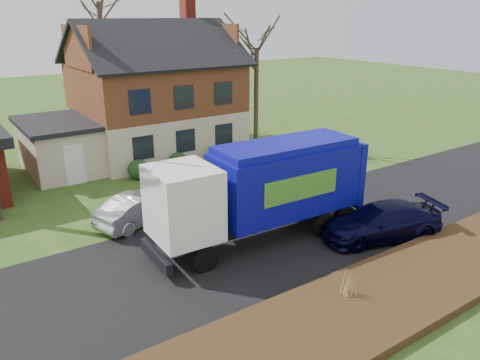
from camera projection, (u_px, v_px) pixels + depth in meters
ground at (266, 241)px, 18.29m from camera, size 120.00×120.00×0.00m
road at (266, 240)px, 18.28m from camera, size 80.00×7.00×0.02m
mulch_verge at (372, 302)px, 14.12m from camera, size 80.00×3.50×0.30m
main_house at (148, 89)px, 28.54m from camera, size 12.95×8.95×9.26m
garbage_truck at (266, 186)px, 17.82m from camera, size 8.91×2.70×3.78m
silver_sedan at (141, 208)px, 19.66m from camera, size 4.26×2.58×1.33m
navy_wagon at (381, 222)px, 18.29m from camera, size 5.20×3.30×1.40m
tree_front_east at (257, 30)px, 28.33m from camera, size 3.30×3.30×9.16m
grass_clump_mid at (349, 282)px, 14.05m from camera, size 0.33×0.27×0.93m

